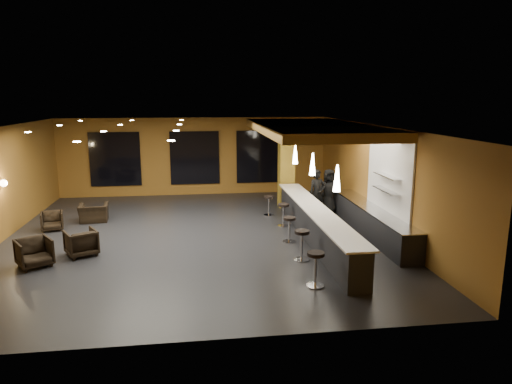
{
  "coord_description": "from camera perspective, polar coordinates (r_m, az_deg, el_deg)",
  "views": [
    {
      "loc": [
        0.02,
        -14.25,
        4.43
      ],
      "look_at": [
        2.0,
        0.5,
        1.3
      ],
      "focal_mm": 32.0,
      "sensor_mm": 36.0,
      "label": 1
    }
  ],
  "objects": [
    {
      "name": "bar_stool_4",
      "position": [
        17.2,
        1.62,
        -1.39
      ],
      "size": [
        0.38,
        0.38,
        0.76
      ],
      "rotation": [
        0.0,
        0.0,
        -0.02
      ],
      "color": "silver",
      "rests_on": "floor"
    },
    {
      "name": "staff_a",
      "position": [
        17.01,
        7.64,
        -0.21
      ],
      "size": [
        0.74,
        0.58,
        1.8
      ],
      "primitive_type": "imported",
      "rotation": [
        0.0,
        0.0,
        0.25
      ],
      "color": "black",
      "rests_on": "floor"
    },
    {
      "name": "pendant_2",
      "position": [
        16.78,
        4.93,
        4.71
      ],
      "size": [
        0.2,
        0.2,
        0.7
      ],
      "primitive_type": "cone",
      "color": "white",
      "rests_on": "wood_soffit"
    },
    {
      "name": "bar_counter",
      "position": [
        14.29,
        7.4,
        -4.19
      ],
      "size": [
        0.6,
        8.0,
        1.0
      ],
      "primitive_type": "cube",
      "color": "black",
      "rests_on": "floor"
    },
    {
      "name": "bar_stool_3",
      "position": [
        15.79,
        3.46,
        -2.51
      ],
      "size": [
        0.41,
        0.41,
        0.8
      ],
      "rotation": [
        0.0,
        0.0,
        0.22
      ],
      "color": "silver",
      "rests_on": "floor"
    },
    {
      "name": "staff_b",
      "position": [
        17.65,
        9.17,
        -0.15
      ],
      "size": [
        0.95,
        0.86,
        1.6
      ],
      "primitive_type": "imported",
      "rotation": [
        0.0,
        0.0,
        0.4
      ],
      "color": "black",
      "rests_on": "floor"
    },
    {
      "name": "bar_stool_1",
      "position": [
        12.61,
        5.75,
        -6.13
      ],
      "size": [
        0.43,
        0.43,
        0.85
      ],
      "rotation": [
        0.0,
        0.0,
        0.43
      ],
      "color": "silver",
      "rests_on": "floor"
    },
    {
      "name": "armchair_a",
      "position": [
        13.49,
        -25.98,
        -6.83
      ],
      "size": [
        1.13,
        1.14,
        0.76
      ],
      "primitive_type": "imported",
      "rotation": [
        0.0,
        0.0,
        0.58
      ],
      "color": "black",
      "rests_on": "floor"
    },
    {
      "name": "bar_top",
      "position": [
        14.15,
        7.46,
        -2.15
      ],
      "size": [
        0.78,
        8.1,
        0.05
      ],
      "primitive_type": "cube",
      "color": "white",
      "rests_on": "bar_counter"
    },
    {
      "name": "bar_stool_2",
      "position": [
        14.11,
        4.19,
        -4.28
      ],
      "size": [
        0.4,
        0.4,
        0.8
      ],
      "rotation": [
        0.0,
        0.0,
        -0.41
      ],
      "color": "silver",
      "rests_on": "floor"
    },
    {
      "name": "wall_front",
      "position": [
        8.15,
        -7.42,
        -7.42
      ],
      "size": [
        12.0,
        0.1,
        3.5
      ],
      "primitive_type": "cube",
      "color": "brown",
      "rests_on": "floor"
    },
    {
      "name": "pendant_1",
      "position": [
        14.37,
        7.08,
        3.47
      ],
      "size": [
        0.2,
        0.2,
        0.7
      ],
      "primitive_type": "cone",
      "color": "white",
      "rests_on": "wood_soffit"
    },
    {
      "name": "wall_back",
      "position": [
        20.97,
        -7.66,
        4.43
      ],
      "size": [
        12.0,
        0.1,
        3.5
      ],
      "primitive_type": "cube",
      "color": "brown",
      "rests_on": "floor"
    },
    {
      "name": "prep_counter",
      "position": [
        15.38,
        14.14,
        -3.56
      ],
      "size": [
        0.7,
        6.0,
        0.86
      ],
      "primitive_type": "cube",
      "color": "black",
      "rests_on": "floor"
    },
    {
      "name": "window_left",
      "position": [
        21.16,
        -17.2,
        3.93
      ],
      "size": [
        2.2,
        0.06,
        2.4
      ],
      "primitive_type": "cube",
      "color": "black",
      "rests_on": "wall_back"
    },
    {
      "name": "armchair_d",
      "position": [
        17.41,
        -19.62,
        -2.47
      ],
      "size": [
        1.08,
        0.96,
        0.65
      ],
      "primitive_type": "imported",
      "rotation": [
        0.0,
        0.0,
        3.24
      ],
      "color": "black",
      "rests_on": "floor"
    },
    {
      "name": "staff_c",
      "position": [
        17.47,
        9.09,
        -0.01
      ],
      "size": [
        0.86,
        0.57,
        1.75
      ],
      "primitive_type": "imported",
      "rotation": [
        0.0,
        0.0,
        0.01
      ],
      "color": "black",
      "rests_on": "floor"
    },
    {
      "name": "ceiling",
      "position": [
        14.27,
        -7.79,
        8.24
      ],
      "size": [
        12.0,
        13.0,
        0.1
      ],
      "primitive_type": "cube",
      "color": "black"
    },
    {
      "name": "window_center",
      "position": [
        20.87,
        -7.66,
        4.25
      ],
      "size": [
        2.2,
        0.06,
        2.4
      ],
      "primitive_type": "cube",
      "color": "black",
      "rests_on": "wall_back"
    },
    {
      "name": "wood_soffit",
      "position": [
        15.79,
        7.03,
        7.91
      ],
      "size": [
        3.6,
        8.0,
        0.28
      ],
      "primitive_type": "cube",
      "color": "olive",
      "rests_on": "ceiling"
    },
    {
      "name": "armchair_c",
      "position": [
        16.83,
        -24.13,
        -3.32
      ],
      "size": [
        0.84,
        0.85,
        0.64
      ],
      "primitive_type": "imported",
      "rotation": [
        0.0,
        0.0,
        0.26
      ],
      "color": "black",
      "rests_on": "floor"
    },
    {
      "name": "wall_shelf_lower",
      "position": [
        14.56,
        16.0,
        0.2
      ],
      "size": [
        0.3,
        1.5,
        0.03
      ],
      "primitive_type": "cube",
      "color": "silver",
      "rests_on": "wall_right"
    },
    {
      "name": "bar_stool_0",
      "position": [
        10.95,
        7.45,
        -8.99
      ],
      "size": [
        0.43,
        0.43,
        0.85
      ],
      "rotation": [
        0.0,
        0.0,
        -0.4
      ],
      "color": "silver",
      "rests_on": "floor"
    },
    {
      "name": "prep_top",
      "position": [
        15.27,
        14.22,
        -1.91
      ],
      "size": [
        0.72,
        6.0,
        0.03
      ],
      "primitive_type": "cube",
      "color": "silver",
      "rests_on": "prep_counter"
    },
    {
      "name": "wall_right",
      "position": [
        15.7,
        15.07,
        1.64
      ],
      "size": [
        0.1,
        13.0,
        3.5
      ],
      "primitive_type": "cube",
      "color": "brown",
      "rests_on": "floor"
    },
    {
      "name": "floor",
      "position": [
        14.93,
        -7.41,
        -5.68
      ],
      "size": [
        12.0,
        13.0,
        0.1
      ],
      "primitive_type": "cube",
      "color": "black",
      "rests_on": "ground"
    },
    {
      "name": "window_right",
      "position": [
        21.08,
        0.55,
        4.44
      ],
      "size": [
        2.2,
        0.06,
        2.4
      ],
      "primitive_type": "cube",
      "color": "black",
      "rests_on": "wall_back"
    },
    {
      "name": "column",
      "position": [
        18.41,
        3.82,
        3.48
      ],
      "size": [
        0.6,
        0.6,
        3.5
      ],
      "primitive_type": "cube",
      "color": "olive",
      "rests_on": "floor"
    },
    {
      "name": "wall_shelf_upper",
      "position": [
        14.47,
        16.1,
        1.95
      ],
      "size": [
        0.3,
        1.5,
        0.03
      ],
      "primitive_type": "cube",
      "color": "silver",
      "rests_on": "wall_right"
    },
    {
      "name": "armchair_b",
      "position": [
        13.9,
        -21.01,
        -5.91
      ],
      "size": [
        1.09,
        1.1,
        0.75
      ],
      "primitive_type": "imported",
      "rotation": [
        0.0,
        0.0,
        3.63
      ],
      "color": "black",
      "rests_on": "floor"
    },
    {
      "name": "wall_sconce",
      "position": [
        16.1,
        -29.02,
        0.97
      ],
      "size": [
        0.22,
        0.22,
        0.22
      ],
      "primitive_type": "sphere",
      "color": "#FFE5B2",
      "rests_on": "wall_left"
    },
    {
      "name": "tile_backsplash",
      "position": [
        14.72,
        16.28,
        1.9
      ],
      "size": [
        0.06,
        3.2,
        2.4
      ],
      "primitive_type": "cube",
      "color": "white",
      "rests_on": "wall_right"
    },
    {
      "name": "pendant_0",
      "position": [
        12.0,
        10.09,
        1.71
      ],
      "size": [
        0.2,
        0.2,
        0.7
      ],
      "primitive_type": "cone",
      "color": "white",
      "rests_on": "wood_soffit"
    }
  ]
}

